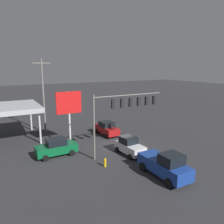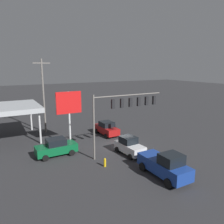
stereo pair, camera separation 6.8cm
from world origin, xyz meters
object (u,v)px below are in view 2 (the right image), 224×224
at_px(sedan_far, 107,128).
at_px(pickup_parked, 165,165).
at_px(hatchback_crossing, 129,146).
at_px(fire_hydrant, 105,162).
at_px(price_sign, 69,105).
at_px(traffic_signal_assembly, 125,106).
at_px(utility_pole, 43,95).
at_px(sedan_waiting, 56,147).

height_order(sedan_far, pickup_parked, pickup_parked).
bearing_deg(hatchback_crossing, fire_hydrant, -72.36).
bearing_deg(price_sign, traffic_signal_assembly, 132.66).
distance_m(utility_pole, hatchback_crossing, 15.04).
bearing_deg(price_sign, hatchback_crossing, 130.83).
xyz_separation_m(utility_pole, hatchback_crossing, (-6.41, 12.78, -4.68)).
height_order(price_sign, sedan_far, price_sign).
xyz_separation_m(traffic_signal_assembly, fire_hydrant, (3.62, 2.11, -4.90)).
distance_m(hatchback_crossing, pickup_parked, 5.85).
bearing_deg(hatchback_crossing, traffic_signal_assembly, -162.69).
height_order(price_sign, pickup_parked, price_sign).
distance_m(hatchback_crossing, sedan_waiting, 8.08).
xyz_separation_m(traffic_signal_assembly, hatchback_crossing, (-0.23, 0.61, -4.39)).
bearing_deg(pickup_parked, utility_pole, -161.74).
distance_m(price_sign, pickup_parked, 13.16).
bearing_deg(sedan_far, sedan_waiting, -66.49).
distance_m(utility_pole, sedan_far, 10.27).
bearing_deg(sedan_far, price_sign, -75.86).
relative_size(utility_pole, sedan_waiting, 2.40).
distance_m(price_sign, hatchback_crossing, 8.63).
distance_m(price_sign, sedan_waiting, 5.21).
xyz_separation_m(utility_pole, fire_hydrant, (-2.55, 14.28, -5.19)).
distance_m(sedan_far, pickup_parked, 13.33).
bearing_deg(fire_hydrant, utility_pole, -79.87).
distance_m(sedan_waiting, sedan_far, 9.15).
bearing_deg(utility_pole, fire_hydrant, 100.13).
xyz_separation_m(utility_pole, price_sign, (-1.45, 7.05, -0.56)).
bearing_deg(fire_hydrant, hatchback_crossing, -158.73).
relative_size(price_sign, pickup_parked, 1.29).
distance_m(traffic_signal_assembly, hatchback_crossing, 4.44).
xyz_separation_m(price_sign, fire_hydrant, (-1.10, 7.24, -4.64)).
xyz_separation_m(utility_pole, sedan_waiting, (0.86, 9.25, -4.68)).
distance_m(sedan_waiting, pickup_parked, 11.78).
bearing_deg(sedan_waiting, utility_pole, -96.69).
bearing_deg(pickup_parked, sedan_far, 174.71).
distance_m(utility_pole, price_sign, 7.22).
bearing_deg(traffic_signal_assembly, hatchback_crossing, 110.94).
relative_size(utility_pole, pickup_parked, 2.05).
relative_size(sedan_waiting, pickup_parked, 0.85).
distance_m(price_sign, sedan_far, 7.45).
height_order(traffic_signal_assembly, price_sign, traffic_signal_assembly).
height_order(price_sign, fire_hydrant, price_sign).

